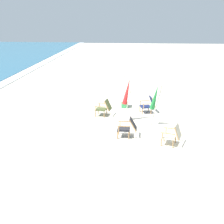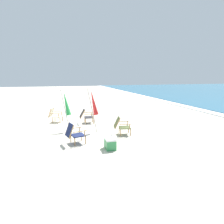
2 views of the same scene
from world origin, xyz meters
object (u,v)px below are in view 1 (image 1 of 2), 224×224
object	(u,v)px
beach_chair_back_right	(173,134)
umbrella_furled_red	(127,92)
umbrella_furled_green	(155,98)
beach_chair_front_left	(128,127)
beach_chair_front_right	(104,107)
beach_chair_far_center	(149,104)
cooler_box	(125,103)

from	to	relation	value
beach_chair_back_right	umbrella_furled_red	size ratio (longest dim) A/B	0.39
umbrella_furled_green	beach_chair_front_left	bearing A→B (deg)	137.98
beach_chair_front_right	umbrella_furled_red	xyz separation A→B (m)	(-0.73, -1.09, 0.94)
beach_chair_far_center	beach_chair_back_right	distance (m)	3.99
beach_chair_front_right	beach_chair_back_right	distance (m)	4.32
beach_chair_front_right	beach_chair_back_right	world-z (taller)	beach_chair_back_right
beach_chair_far_center	umbrella_furled_green	xyz separation A→B (m)	(-2.03, -0.16, 0.87)
umbrella_furled_red	umbrella_furled_green	size ratio (longest dim) A/B	1.05
beach_chair_front_left	cooler_box	distance (m)	4.14
beach_chair_far_center	umbrella_furled_red	world-z (taller)	umbrella_furled_red
beach_chair_far_center	beach_chair_back_right	size ratio (longest dim) A/B	0.99
beach_chair_back_right	umbrella_furled_green	distance (m)	2.16
beach_chair_back_right	umbrella_furled_green	size ratio (longest dim) A/B	0.41
umbrella_furled_red	cooler_box	distance (m)	2.57
umbrella_furled_green	cooler_box	bearing A→B (deg)	24.68
umbrella_furled_green	beach_chair_far_center	bearing A→B (deg)	4.59
umbrella_furled_red	beach_chair_back_right	bearing A→B (deg)	-145.28
beach_chair_back_right	umbrella_furled_green	xyz separation A→B (m)	(1.89, 0.58, 0.87)
beach_chair_front_right	cooler_box	world-z (taller)	beach_chair_front_right
beach_chair_front_right	umbrella_furled_green	world-z (taller)	umbrella_furled_green
beach_chair_back_right	cooler_box	distance (m)	5.19
beach_chair_back_right	umbrella_furled_green	world-z (taller)	umbrella_furled_green
beach_chair_far_center	beach_chair_front_right	size ratio (longest dim) A/B	1.00
beach_chair_front_right	beach_chair_back_right	xyz separation A→B (m)	(-3.26, -2.84, 0.00)
cooler_box	umbrella_furled_green	bearing A→B (deg)	-155.32
beach_chair_front_left	beach_chair_back_right	world-z (taller)	beach_chair_back_right
beach_chair_back_right	umbrella_furled_red	bearing A→B (deg)	34.72
umbrella_furled_green	cooler_box	world-z (taller)	umbrella_furled_green
beach_chair_front_left	beach_chair_back_right	distance (m)	1.79
beach_chair_front_right	cooler_box	size ratio (longest dim) A/B	1.66
beach_chair_back_right	beach_chair_front_left	bearing A→B (deg)	67.38
beach_chair_front_left	cooler_box	bearing A→B (deg)	3.69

